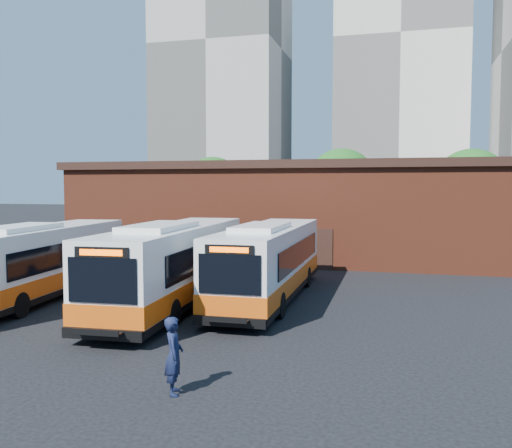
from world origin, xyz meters
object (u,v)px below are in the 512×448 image
(bus_midwest, at_px, (174,267))
(bus_mideast, at_px, (269,264))
(bus_west, at_px, (40,265))
(transit_worker, at_px, (174,355))

(bus_midwest, height_order, bus_mideast, bus_midwest)
(bus_mideast, bearing_deg, bus_west, -165.60)
(bus_west, relative_size, transit_worker, 6.66)
(bus_midwest, relative_size, bus_mideast, 1.04)
(bus_west, bearing_deg, bus_midwest, -2.25)
(bus_west, distance_m, transit_worker, 12.97)
(bus_west, distance_m, bus_mideast, 9.85)
(bus_midwest, xyz_separation_m, transit_worker, (3.79, -8.73, -0.65))
(transit_worker, bearing_deg, bus_midwest, 1.61)
(bus_mideast, bearing_deg, bus_midwest, -147.62)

